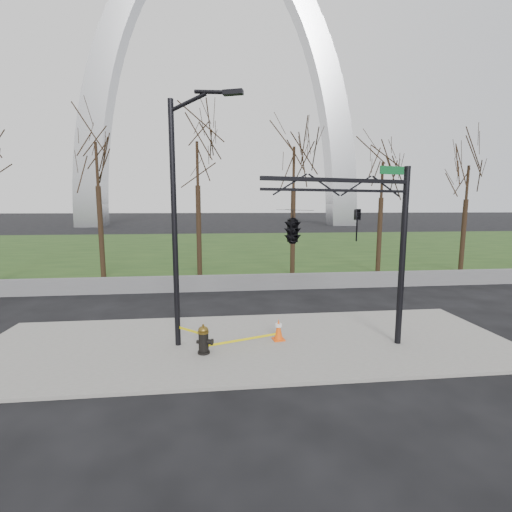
{
  "coord_description": "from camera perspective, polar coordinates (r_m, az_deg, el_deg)",
  "views": [
    {
      "loc": [
        -1.07,
        -11.63,
        4.73
      ],
      "look_at": [
        0.44,
        2.0,
        2.8
      ],
      "focal_mm": 24.89,
      "sensor_mm": 36.0,
      "label": 1
    }
  ],
  "objects": [
    {
      "name": "street_light",
      "position": [
        11.63,
        -12.05,
        7.65
      ],
      "size": [
        2.31,
        0.94,
        8.21
      ],
      "rotation": [
        0.0,
        0.0,
        -0.33
      ],
      "color": "black",
      "rests_on": "ground"
    },
    {
      "name": "caution_tape",
      "position": [
        12.06,
        -4.69,
        -12.83
      ],
      "size": [
        3.44,
        0.87,
        0.48
      ],
      "color": "#DAC70B",
      "rests_on": "ground"
    },
    {
      "name": "guardrail",
      "position": [
        20.12,
        -3.13,
        -4.3
      ],
      "size": [
        60.0,
        0.3,
        0.9
      ],
      "primitive_type": "cube",
      "color": "#59595B",
      "rests_on": "ground"
    },
    {
      "name": "traffic_cone",
      "position": [
        12.63,
        3.64,
        -11.69
      ],
      "size": [
        0.45,
        0.45,
        0.76
      ],
      "rotation": [
        0.0,
        0.0,
        0.16
      ],
      "color": "#F2520C",
      "rests_on": "sidewalk"
    },
    {
      "name": "fire_hydrant",
      "position": [
        11.63,
        -8.37,
        -13.22
      ],
      "size": [
        0.6,
        0.39,
        0.95
      ],
      "rotation": [
        0.0,
        0.0,
        -0.31
      ],
      "color": "black",
      "rests_on": "sidewalk"
    },
    {
      "name": "tree_row",
      "position": [
        23.72,
        -1.57,
        7.88
      ],
      "size": [
        47.8,
        4.0,
        9.37
      ],
      "color": "black",
      "rests_on": "ground"
    },
    {
      "name": "traffic_signal_mast",
      "position": [
        10.69,
        9.64,
        4.76
      ],
      "size": [
        4.99,
        2.54,
        6.0
      ],
      "rotation": [
        0.0,
        0.0,
        0.22
      ],
      "color": "black",
      "rests_on": "ground"
    },
    {
      "name": "sidewalk",
      "position": [
        12.59,
        -1.01,
        -13.83
      ],
      "size": [
        18.0,
        6.0,
        0.1
      ],
      "primitive_type": "cube",
      "color": "gray",
      "rests_on": "ground"
    },
    {
      "name": "grass_strip",
      "position": [
        41.91,
        -4.82,
        1.53
      ],
      "size": [
        120.0,
        40.0,
        0.06
      ],
      "primitive_type": "cube",
      "color": "#1F3E16",
      "rests_on": "ground"
    },
    {
      "name": "ground",
      "position": [
        12.6,
        -1.01,
        -14.05
      ],
      "size": [
        500.0,
        500.0,
        0.0
      ],
      "primitive_type": "plane",
      "color": "black",
      "rests_on": "ground"
    },
    {
      "name": "gateway_arch",
      "position": [
        90.98,
        -5.93,
        25.72
      ],
      "size": [
        66.0,
        6.0,
        65.0
      ],
      "primitive_type": null,
      "color": "#B1B3B8",
      "rests_on": "ground"
    }
  ]
}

